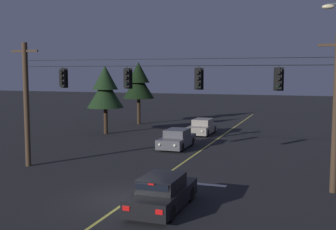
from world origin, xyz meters
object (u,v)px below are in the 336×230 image
at_px(car_oncoming_trailing, 202,127).
at_px(traffic_light_centre, 198,79).
at_px(tree_verge_near, 105,89).
at_px(tree_verge_far, 139,82).
at_px(traffic_light_right_inner, 278,79).
at_px(car_waiting_near_lane, 162,193).
at_px(car_oncoming_lead, 177,139).
at_px(traffic_light_leftmost, 63,78).
at_px(traffic_light_left_inner, 127,78).

bearing_deg(car_oncoming_trailing, traffic_light_centre, -76.47).
bearing_deg(tree_verge_near, traffic_light_centre, -47.59).
relative_size(traffic_light_centre, car_oncoming_trailing, 0.28).
bearing_deg(tree_verge_far, traffic_light_centre, -59.82).
relative_size(traffic_light_right_inner, car_waiting_near_lane, 0.28).
bearing_deg(tree_verge_far, tree_verge_near, -90.43).
bearing_deg(car_oncoming_trailing, car_oncoming_lead, -90.51).
xyz_separation_m(traffic_light_centre, traffic_light_right_inner, (3.94, 0.00, 0.00)).
bearing_deg(car_oncoming_lead, tree_verge_near, 150.41).
relative_size(traffic_light_leftmost, traffic_light_centre, 1.00).
xyz_separation_m(tree_verge_near, tree_verge_far, (0.06, 7.57, 0.44)).
bearing_deg(traffic_light_right_inner, tree_verge_far, 127.57).
xyz_separation_m(traffic_light_leftmost, car_waiting_near_lane, (7.75, -4.81, -4.63)).
xyz_separation_m(traffic_light_left_inner, car_oncoming_trailing, (0.08, 16.06, -4.63)).
relative_size(tree_verge_near, tree_verge_far, 0.93).
height_order(car_oncoming_trailing, tree_verge_far, tree_verge_far).
height_order(traffic_light_centre, traffic_light_right_inner, same).
bearing_deg(car_oncoming_lead, car_waiting_near_lane, -74.58).
distance_m(traffic_light_left_inner, car_oncoming_lead, 9.86).
height_order(car_waiting_near_lane, tree_verge_near, tree_verge_near).
relative_size(car_oncoming_lead, tree_verge_near, 0.71).
relative_size(car_waiting_near_lane, car_oncoming_lead, 0.98).
bearing_deg(car_oncoming_lead, traffic_light_right_inner, -47.86).
bearing_deg(tree_verge_near, car_waiting_near_lane, -56.52).
height_order(traffic_light_right_inner, tree_verge_near, tree_verge_near).
bearing_deg(traffic_light_right_inner, car_oncoming_trailing, 115.93).
bearing_deg(tree_verge_far, car_waiting_near_lane, -65.05).
relative_size(traffic_light_left_inner, car_oncoming_trailing, 0.28).
height_order(traffic_light_leftmost, car_oncoming_lead, traffic_light_leftmost).
xyz_separation_m(traffic_light_leftmost, tree_verge_near, (-4.32, 13.44, -1.17)).
relative_size(traffic_light_centre, traffic_light_right_inner, 1.00).
height_order(traffic_light_centre, car_oncoming_trailing, traffic_light_centre).
xyz_separation_m(traffic_light_left_inner, car_waiting_near_lane, (3.74, -4.81, -4.63)).
bearing_deg(tree_verge_near, car_oncoming_trailing, 17.33).
bearing_deg(car_oncoming_lead, traffic_light_centre, -65.69).
relative_size(traffic_light_left_inner, car_waiting_near_lane, 0.28).
bearing_deg(car_oncoming_lead, car_oncoming_trailing, 89.49).
xyz_separation_m(traffic_light_centre, car_oncoming_trailing, (-3.87, 16.06, -4.63)).
bearing_deg(car_oncoming_lead, tree_verge_far, 123.95).
bearing_deg(car_oncoming_trailing, tree_verge_near, -162.67).
bearing_deg(car_waiting_near_lane, car_oncoming_trailing, 99.95).
bearing_deg(traffic_light_leftmost, car_oncoming_trailing, 75.74).
distance_m(car_waiting_near_lane, tree_verge_far, 28.74).
xyz_separation_m(traffic_light_leftmost, traffic_light_right_inner, (11.89, 0.00, 0.00)).
bearing_deg(car_waiting_near_lane, traffic_light_centre, 87.58).
bearing_deg(car_oncoming_lead, traffic_light_left_inner, -90.10).
bearing_deg(tree_verge_far, car_oncoming_lead, -56.05).
distance_m(traffic_light_left_inner, tree_verge_near, 15.85).
xyz_separation_m(traffic_light_right_inner, car_waiting_near_lane, (-4.15, -4.81, -4.63)).
xyz_separation_m(traffic_light_left_inner, car_oncoming_lead, (0.01, 8.70, -4.63)).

